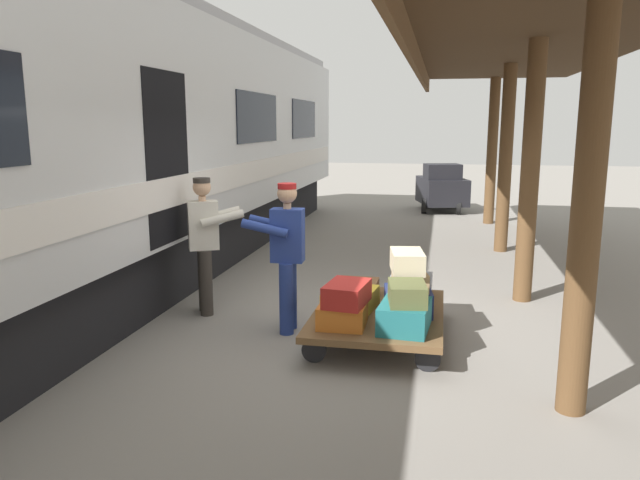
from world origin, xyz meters
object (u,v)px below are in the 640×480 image
porter_in_overalls (286,252)px  train_car (53,148)px  suitcase_olive_duffel (407,293)px  baggage_tug (442,188)px  suitcase_orange_carryall (343,315)px  suitcase_red_plastic (346,294)px  suitcase_brown_leather (358,288)px  suitcase_tan_vintage (410,281)px  suitcase_gray_aluminum (411,288)px  suitcase_yellow_case (351,300)px  suitcase_cream_canvas (407,261)px  suitcase_teal_softside (405,316)px  suitcase_navy_fabric (408,301)px  suitcase_black_hardshell (408,267)px  porter_by_door (205,241)px  luggage_cart (379,315)px

porter_in_overalls → train_car: bearing=-3.7°
suitcase_olive_duffel → baggage_tug: bearing=-91.5°
suitcase_orange_carryall → suitcase_red_plastic: size_ratio=0.90×
suitcase_brown_leather → suitcase_olive_duffel: size_ratio=0.98×
suitcase_brown_leather → suitcase_tan_vintage: 0.90m
suitcase_gray_aluminum → suitcase_tan_vintage: suitcase_tan_vintage is taller
suitcase_brown_leather → suitcase_red_plastic: bearing=92.1°
suitcase_yellow_case → suitcase_red_plastic: bearing=94.1°
suitcase_tan_vintage → train_car: bearing=-3.5°
baggage_tug → suitcase_cream_canvas: bearing=88.2°
train_car → suitcase_teal_softside: (-4.34, 0.79, -1.60)m
suitcase_navy_fabric → suitcase_tan_vintage: bearing=132.6°
suitcase_orange_carryall → suitcase_olive_duffel: 0.70m
suitcase_tan_vintage → suitcase_olive_duffel: 0.54m
suitcase_teal_softside → suitcase_olive_duffel: suitcase_olive_duffel is taller
suitcase_teal_softside → suitcase_tan_vintage: suitcase_tan_vintage is taller
suitcase_navy_fabric → suitcase_gray_aluminum: (0.00, -0.55, -0.00)m
suitcase_black_hardshell → suitcase_navy_fabric: bearing=93.6°
suitcase_black_hardshell → porter_by_door: bearing=0.9°
suitcase_orange_carryall → suitcase_olive_duffel: size_ratio=1.03×
luggage_cart → suitcase_cream_canvas: 0.68m
suitcase_orange_carryall → porter_by_door: 2.23m
luggage_cart → suitcase_black_hardshell: bearing=-116.9°
suitcase_navy_fabric → baggage_tug: (-0.31, -10.27, 0.17)m
luggage_cart → suitcase_cream_canvas: (-0.29, -0.01, 0.62)m
suitcase_cream_canvas → porter_in_overalls: (1.36, -0.04, 0.03)m
luggage_cart → suitcase_gray_aluminum: size_ratio=3.13×
train_car → suitcase_red_plastic: train_car is taller
suitcase_red_plastic → porter_by_door: (1.94, -1.07, 0.27)m
suitcase_olive_duffel → porter_by_door: size_ratio=0.28×
suitcase_red_plastic → suitcase_brown_leather: bearing=-87.9°
suitcase_navy_fabric → suitcase_cream_canvas: (0.02, -0.01, 0.44)m
train_car → suitcase_brown_leather: bearing=-175.3°
suitcase_olive_duffel → suitcase_gray_aluminum: bearing=-89.0°
suitcase_red_plastic → porter_in_overalls: size_ratio=0.33×
baggage_tug → suitcase_tan_vintage: bearing=88.4°
luggage_cart → porter_by_door: porter_by_door is taller
suitcase_yellow_case → porter_by_door: bearing=-15.2°
suitcase_yellow_case → suitcase_cream_canvas: suitcase_cream_canvas is taller
suitcase_yellow_case → baggage_tug: baggage_tug is taller
suitcase_navy_fabric → porter_in_overalls: 1.46m
train_car → porter_in_overalls: 3.18m
suitcase_orange_carryall → suitcase_black_hardshell: bearing=-118.4°
luggage_cart → suitcase_red_plastic: bearing=63.6°
porter_in_overalls → baggage_tug: 10.36m
suitcase_cream_canvas → suitcase_red_plastic: 0.84m
porter_by_door → porter_in_overalls: bearing=158.1°
suitcase_red_plastic → porter_by_door: bearing=-28.8°
suitcase_olive_duffel → suitcase_yellow_case: bearing=-40.7°
suitcase_black_hardshell → porter_by_door: size_ratio=0.26×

